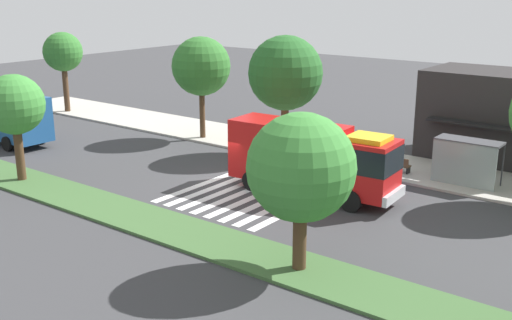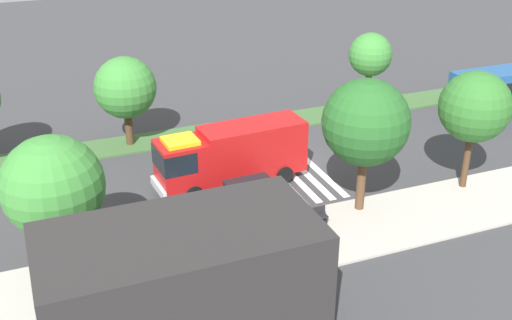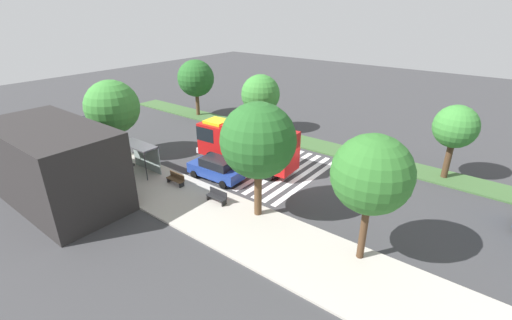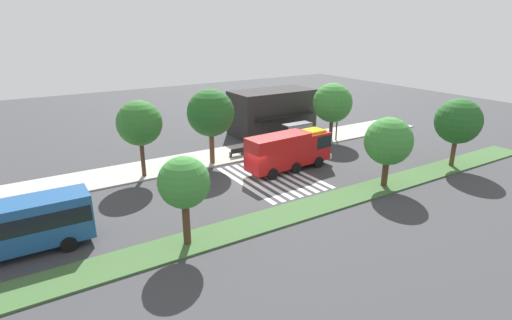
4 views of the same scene
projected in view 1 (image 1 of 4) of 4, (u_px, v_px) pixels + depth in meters
The scene contains 14 objects.
ground_plane at pixel (228, 182), 35.15m from camera, with size 120.00×120.00×0.00m, color #38383A.
sidewalk at pixel (308, 150), 41.47m from camera, with size 60.00×5.43×0.14m, color #ADA89E.
median_strip at pixel (134, 216), 29.72m from camera, with size 60.00×3.00×0.14m, color #3D6033.
crosswalk at pixel (261, 189), 33.80m from camera, with size 6.75×10.03×0.01m.
fire_truck at pixel (315, 157), 32.34m from camera, with size 9.41×3.17×3.73m.
parked_car_west at pixel (348, 164), 35.19m from camera, with size 4.74×2.24×1.83m.
bus_stop_shelter at pixel (466, 154), 33.74m from camera, with size 3.50×1.40×2.46m.
bench_near_shelter at pixel (396, 164), 36.42m from camera, with size 1.60×0.50×0.90m.
bench_west_of_shelter at pixel (331, 152), 38.99m from camera, with size 1.60×0.50×0.90m.
sidewalk_tree_far_west at pixel (63, 53), 52.55m from camera, with size 3.31×3.31×6.75m.
sidewalk_tree_west at pixel (201, 67), 43.34m from camera, with size 4.12×4.12×7.16m.
sidewalk_tree_center at pixel (285, 73), 39.13m from camera, with size 4.73×4.73×7.60m.
median_tree_far_west at pixel (14, 105), 33.96m from camera, with size 3.31×3.31×5.94m.
median_tree_west at pixel (301, 168), 23.07m from camera, with size 4.14×4.14×6.14m.
Camera 1 is at (21.55, -25.66, 10.78)m, focal length 43.64 mm.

